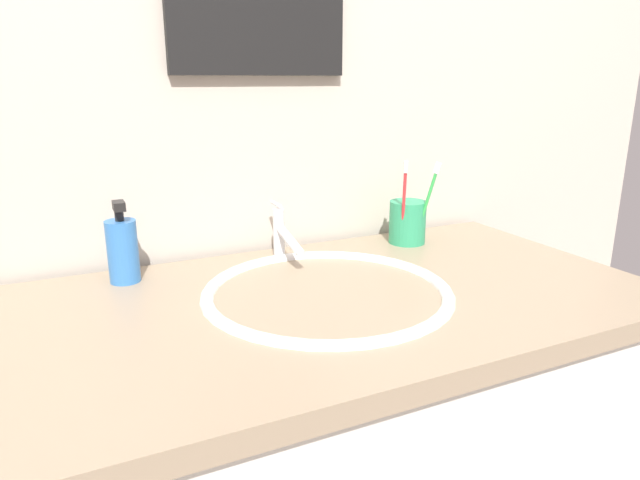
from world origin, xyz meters
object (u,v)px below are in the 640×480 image
(toothbrush_red, at_px, (404,198))
(toothbrush_green, at_px, (428,198))
(faucet, at_px, (283,235))
(soap_dispenser, at_px, (123,250))
(toothbrush_cup, at_px, (407,222))

(toothbrush_red, xyz_separation_m, toothbrush_green, (0.06, -0.01, -0.00))
(toothbrush_green, bearing_deg, faucet, 171.95)
(faucet, xyz_separation_m, soap_dispenser, (-0.31, 0.01, 0.01))
(faucet, height_order, soap_dispenser, soap_dispenser)
(toothbrush_cup, height_order, soap_dispenser, soap_dispenser)
(soap_dispenser, bearing_deg, faucet, -1.49)
(faucet, height_order, toothbrush_green, toothbrush_green)
(toothbrush_red, bearing_deg, faucet, 172.70)
(faucet, bearing_deg, toothbrush_red, -7.30)
(faucet, relative_size, toothbrush_green, 0.85)
(faucet, relative_size, toothbrush_red, 0.83)
(faucet, xyz_separation_m, toothbrush_green, (0.33, -0.05, 0.06))
(faucet, distance_m, soap_dispenser, 0.31)
(toothbrush_red, bearing_deg, soap_dispenser, 175.80)
(faucet, bearing_deg, toothbrush_green, -8.05)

